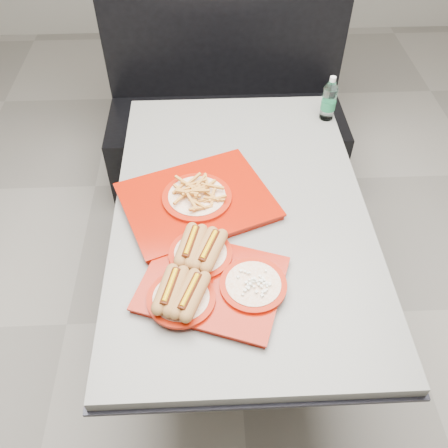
{
  "coord_description": "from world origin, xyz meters",
  "views": [
    {
      "loc": [
        -0.11,
        -1.2,
        1.95
      ],
      "look_at": [
        -0.07,
        -0.16,
        0.83
      ],
      "focal_mm": 38.0,
      "sensor_mm": 36.0,
      "label": 1
    }
  ],
  "objects_px": {
    "diner_table": "(239,237)",
    "booth_bench": "(226,114)",
    "water_bottle": "(329,101)",
    "tray_near": "(207,278)",
    "tray_far": "(197,198)"
  },
  "relations": [
    {
      "from": "diner_table",
      "to": "water_bottle",
      "type": "xyz_separation_m",
      "value": [
        0.41,
        0.53,
        0.25
      ]
    },
    {
      "from": "tray_far",
      "to": "diner_table",
      "type": "bearing_deg",
      "value": -6.23
    },
    {
      "from": "booth_bench",
      "to": "water_bottle",
      "type": "height_order",
      "value": "booth_bench"
    },
    {
      "from": "tray_near",
      "to": "tray_far",
      "type": "bearing_deg",
      "value": 94.61
    },
    {
      "from": "diner_table",
      "to": "booth_bench",
      "type": "relative_size",
      "value": 1.05
    },
    {
      "from": "booth_bench",
      "to": "tray_far",
      "type": "xyz_separation_m",
      "value": [
        -0.15,
        -1.08,
        0.38
      ]
    },
    {
      "from": "diner_table",
      "to": "water_bottle",
      "type": "relative_size",
      "value": 7.23
    },
    {
      "from": "tray_far",
      "to": "water_bottle",
      "type": "distance_m",
      "value": 0.77
    },
    {
      "from": "booth_bench",
      "to": "tray_near",
      "type": "bearing_deg",
      "value": -95.04
    },
    {
      "from": "tray_near",
      "to": "tray_far",
      "type": "relative_size",
      "value": 0.82
    },
    {
      "from": "diner_table",
      "to": "tray_far",
      "type": "relative_size",
      "value": 2.3
    },
    {
      "from": "booth_bench",
      "to": "tray_near",
      "type": "relative_size",
      "value": 2.68
    },
    {
      "from": "diner_table",
      "to": "tray_near",
      "type": "relative_size",
      "value": 2.82
    },
    {
      "from": "diner_table",
      "to": "booth_bench",
      "type": "xyz_separation_m",
      "value": [
        0.0,
        1.09,
        -0.18
      ]
    },
    {
      "from": "diner_table",
      "to": "water_bottle",
      "type": "bearing_deg",
      "value": 52.28
    }
  ]
}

